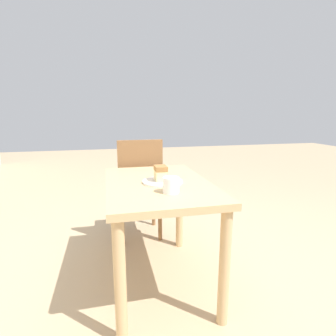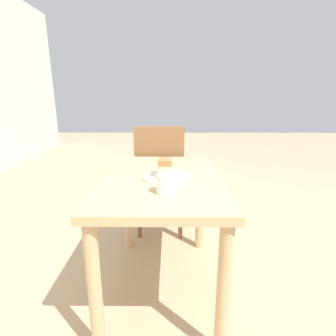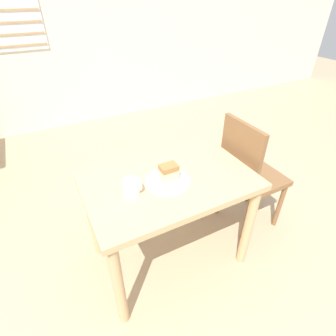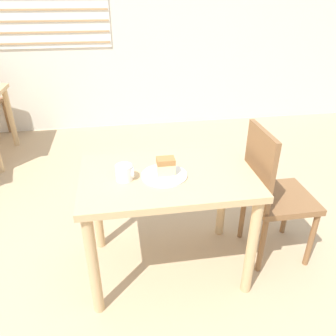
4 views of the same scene
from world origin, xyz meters
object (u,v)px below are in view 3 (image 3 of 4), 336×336
(dining_table_near, at_px, (169,194))
(chair_near_window, at_px, (248,173))
(plate, at_px, (168,181))
(cake_slice, at_px, (169,172))
(coffee_mug, at_px, (132,187))

(dining_table_near, bearing_deg, chair_near_window, 3.06)
(chair_near_window, bearing_deg, plate, 95.30)
(cake_slice, distance_m, coffee_mug, 0.23)
(plate, distance_m, coffee_mug, 0.22)
(plate, distance_m, cake_slice, 0.06)
(chair_near_window, relative_size, plate, 3.60)
(chair_near_window, bearing_deg, dining_table_near, 93.06)
(cake_slice, bearing_deg, dining_table_near, 57.61)
(cake_slice, bearing_deg, coffee_mug, -177.23)
(cake_slice, height_order, coffee_mug, cake_slice)
(dining_table_near, relative_size, cake_slice, 9.90)
(chair_near_window, relative_size, cake_slice, 9.28)
(dining_table_near, height_order, chair_near_window, chair_near_window)
(chair_near_window, height_order, cake_slice, chair_near_window)
(dining_table_near, xyz_separation_m, chair_near_window, (0.68, 0.04, -0.09))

